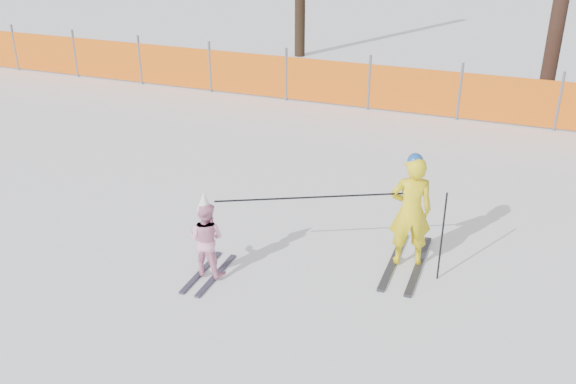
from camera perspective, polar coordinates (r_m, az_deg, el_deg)
name	(u,v)px	position (r m, az deg, el deg)	size (l,w,h in m)	color
ground	(274,277)	(8.43, -1.22, -7.52)	(120.00, 120.00, 0.00)	white
adult	(411,212)	(8.45, 10.84, -1.73)	(0.65, 1.55, 1.61)	black
child	(206,238)	(8.26, -7.27, -4.10)	(0.50, 1.06, 1.20)	black
ski_poles	(355,211)	(8.11, 5.94, -1.68)	(2.72, 1.08, 1.23)	black
safety_fence	(239,73)	(15.79, -4.35, 10.53)	(17.74, 0.06, 1.25)	#595960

